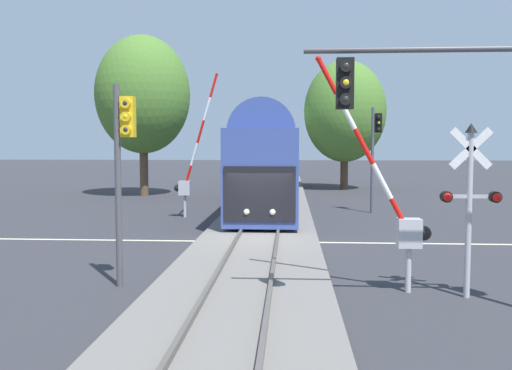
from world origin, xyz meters
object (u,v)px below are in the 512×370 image
at_px(traffic_signal_median, 123,152).
at_px(crossing_gate_near, 400,214).
at_px(crossing_signal_mast, 470,192).
at_px(traffic_signal_near_right, 501,106).
at_px(elm_centre_background, 345,112).
at_px(crossing_gate_far, 188,173).
at_px(oak_behind_train, 143,95).
at_px(commuter_train, 278,154).
at_px(traffic_signal_far_side, 375,143).

bearing_deg(traffic_signal_median, crossing_gate_near, -0.61).
bearing_deg(crossing_gate_near, crossing_signal_mast, -15.45).
bearing_deg(traffic_signal_near_right, traffic_signal_median, 164.42).
height_order(crossing_signal_mast, elm_centre_background, elm_centre_background).
height_order(crossing_gate_far, oak_behind_train, oak_behind_train).
xyz_separation_m(commuter_train, crossing_gate_near, (3.81, -36.79, -0.83)).
bearing_deg(traffic_signal_median, elm_centre_background, 74.63).
relative_size(commuter_train, crossing_signal_mast, 15.36).
xyz_separation_m(crossing_signal_mast, crossing_gate_far, (-9.16, 13.74, -0.30)).
bearing_deg(traffic_signal_near_right, crossing_signal_mast, 88.91).
height_order(commuter_train, crossing_gate_near, crossing_gate_near).
bearing_deg(crossing_gate_far, traffic_signal_median, -86.22).
bearing_deg(oak_behind_train, crossing_gate_far, -64.87).
relative_size(commuter_train, traffic_signal_far_side, 11.32).
bearing_deg(traffic_signal_median, traffic_signal_near_right, -15.58).
distance_m(commuter_train, traffic_signal_near_right, 39.41).
bearing_deg(crossing_gate_far, traffic_signal_near_right, -59.60).
distance_m(crossing_gate_near, elm_centre_background, 31.28).
relative_size(crossing_gate_far, traffic_signal_near_right, 1.19).
xyz_separation_m(crossing_signal_mast, elm_centre_background, (0.20, 31.35, 3.75)).
height_order(traffic_signal_median, elm_centre_background, elm_centre_background).
height_order(crossing_gate_far, traffic_signal_far_side, crossing_gate_far).
bearing_deg(oak_behind_train, traffic_signal_far_side, -31.22).
height_order(commuter_train, oak_behind_train, oak_behind_train).
distance_m(crossing_gate_near, crossing_signal_mast, 1.65).
bearing_deg(oak_behind_train, traffic_signal_near_right, -61.74).
bearing_deg(traffic_signal_far_side, crossing_signal_mast, -91.03).
relative_size(crossing_gate_near, traffic_signal_far_side, 1.03).
relative_size(crossing_signal_mast, traffic_signal_near_right, 0.69).
bearing_deg(crossing_signal_mast, elm_centre_background, 89.64).
xyz_separation_m(crossing_gate_far, elm_centre_background, (9.36, 17.61, 4.06)).
xyz_separation_m(elm_centre_background, oak_behind_train, (-14.62, -6.39, 0.82)).
xyz_separation_m(crossing_gate_near, traffic_signal_median, (-6.79, 0.07, 1.49)).
distance_m(commuter_train, crossing_signal_mast, 37.58).
height_order(crossing_gate_near, elm_centre_background, elm_centre_background).
xyz_separation_m(commuter_train, traffic_signal_near_right, (5.27, -39.02, 1.60)).
distance_m(crossing_gate_far, traffic_signal_near_right, 18.17).
distance_m(commuter_train, crossing_gate_far, 23.79).
bearing_deg(crossing_gate_far, oak_behind_train, 115.13).
xyz_separation_m(traffic_signal_median, elm_centre_background, (8.48, 30.86, 2.84)).
relative_size(crossing_gate_near, oak_behind_train, 0.51).
bearing_deg(crossing_gate_far, traffic_signal_far_side, 13.68).
bearing_deg(crossing_gate_near, elm_centre_background, 86.87).
relative_size(crossing_gate_near, traffic_signal_near_right, 0.96).
bearing_deg(crossing_gate_far, crossing_gate_near, -60.08).
relative_size(crossing_signal_mast, crossing_gate_far, 0.58).
bearing_deg(crossing_signal_mast, crossing_gate_far, 123.70).
distance_m(crossing_gate_near, traffic_signal_median, 6.96).
xyz_separation_m(crossing_gate_far, traffic_signal_near_right, (9.13, -15.56, 2.15)).
bearing_deg(crossing_gate_far, commuter_train, 80.66).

